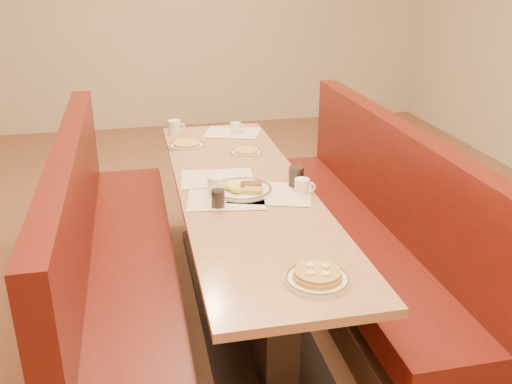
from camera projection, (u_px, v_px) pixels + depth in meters
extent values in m
plane|color=#9E6647|center=(245.00, 305.00, 3.36)|extent=(8.00, 8.00, 0.00)
cube|color=beige|center=(175.00, 5.00, 6.44)|extent=(6.00, 0.04, 2.80)
cube|color=black|center=(245.00, 301.00, 3.35)|extent=(0.55, 1.88, 0.06)
cube|color=black|center=(244.00, 252.00, 3.23)|extent=(0.15, 1.75, 0.71)
cube|color=tan|center=(244.00, 191.00, 3.08)|extent=(0.70, 2.50, 0.04)
cube|color=#4C3326|center=(127.00, 305.00, 3.19)|extent=(0.55, 2.50, 0.20)
cube|color=#5E1210|center=(122.00, 262.00, 3.09)|extent=(0.55, 2.50, 0.16)
cube|color=#5E1210|center=(72.00, 201.00, 2.90)|extent=(0.12, 2.50, 0.60)
cube|color=#4C3326|center=(354.00, 278.00, 3.46)|extent=(0.55, 2.50, 0.20)
cube|color=#5E1210|center=(357.00, 238.00, 3.35)|extent=(0.55, 2.50, 0.16)
cube|color=#5E1210|center=(397.00, 175.00, 3.25)|extent=(0.12, 2.50, 0.60)
cube|color=beige|center=(226.00, 199.00, 2.92)|extent=(0.43, 0.35, 0.00)
cube|color=beige|center=(270.00, 193.00, 2.99)|extent=(0.50, 0.44, 0.00)
cube|color=beige|center=(217.00, 178.00, 3.19)|extent=(0.43, 0.34, 0.00)
cube|color=beige|center=(232.00, 133.00, 4.03)|extent=(0.44, 0.39, 0.00)
cylinder|color=white|center=(317.00, 280.00, 2.18)|extent=(0.25, 0.25, 0.02)
torus|color=brown|center=(317.00, 278.00, 2.18)|extent=(0.25, 0.25, 0.01)
cylinder|color=#D99A4E|center=(318.00, 276.00, 2.18)|extent=(0.19, 0.19, 0.02)
cylinder|color=#D99A4E|center=(318.00, 272.00, 2.17)|extent=(0.18, 0.18, 0.01)
cylinder|color=#F4E79F|center=(325.00, 266.00, 2.19)|extent=(0.03, 0.03, 0.01)
cylinder|color=#F4E79F|center=(310.00, 265.00, 2.19)|extent=(0.03, 0.03, 0.01)
cylinder|color=#F4E79F|center=(310.00, 273.00, 2.14)|extent=(0.03, 0.03, 0.01)
cylinder|color=#F4E79F|center=(326.00, 274.00, 2.14)|extent=(0.03, 0.03, 0.01)
cylinder|color=white|center=(243.00, 190.00, 3.01)|extent=(0.32, 0.32, 0.02)
torus|color=brown|center=(243.00, 188.00, 3.01)|extent=(0.31, 0.31, 0.01)
ellipsoid|color=yellow|center=(231.00, 186.00, 2.99)|extent=(0.08, 0.08, 0.04)
ellipsoid|color=yellow|center=(237.00, 189.00, 2.95)|extent=(0.07, 0.07, 0.04)
ellipsoid|color=yellow|center=(230.00, 183.00, 3.03)|extent=(0.06, 0.06, 0.03)
cylinder|color=brown|center=(251.00, 185.00, 3.02)|extent=(0.12, 0.04, 0.02)
cylinder|color=brown|center=(251.00, 183.00, 3.05)|extent=(0.12, 0.04, 0.02)
cube|color=gold|center=(253.00, 190.00, 2.96)|extent=(0.11, 0.10, 0.02)
cylinder|color=white|center=(246.00, 153.00, 3.59)|extent=(0.21, 0.21, 0.02)
torus|color=brown|center=(246.00, 152.00, 3.59)|extent=(0.21, 0.21, 0.01)
cylinder|color=#EDB353|center=(246.00, 151.00, 3.58)|extent=(0.15, 0.15, 0.02)
ellipsoid|color=yellow|center=(242.00, 149.00, 3.59)|extent=(0.04, 0.04, 0.02)
cylinder|color=white|center=(187.00, 146.00, 3.71)|extent=(0.24, 0.24, 0.02)
torus|color=brown|center=(187.00, 145.00, 3.71)|extent=(0.24, 0.24, 0.01)
cylinder|color=#EDB353|center=(187.00, 144.00, 3.71)|extent=(0.17, 0.17, 0.02)
ellipsoid|color=yellow|center=(182.00, 142.00, 3.72)|extent=(0.05, 0.05, 0.03)
cylinder|color=white|center=(302.00, 187.00, 2.98)|extent=(0.08, 0.08, 0.08)
torus|color=white|center=(310.00, 187.00, 2.97)|extent=(0.06, 0.03, 0.06)
cylinder|color=black|center=(302.00, 180.00, 2.96)|extent=(0.07, 0.07, 0.01)
cylinder|color=white|center=(216.00, 185.00, 2.97)|extent=(0.09, 0.09, 0.10)
torus|color=white|center=(224.00, 183.00, 3.00)|extent=(0.07, 0.04, 0.07)
cylinder|color=black|center=(216.00, 178.00, 2.96)|extent=(0.08, 0.08, 0.01)
cylinder|color=white|center=(236.00, 128.00, 4.01)|extent=(0.07, 0.07, 0.08)
torus|color=white|center=(241.00, 128.00, 4.01)|extent=(0.06, 0.02, 0.05)
cylinder|color=black|center=(236.00, 124.00, 3.99)|extent=(0.06, 0.06, 0.01)
cylinder|color=white|center=(174.00, 127.00, 4.00)|extent=(0.09, 0.09, 0.09)
torus|color=white|center=(181.00, 127.00, 3.99)|extent=(0.07, 0.04, 0.07)
cylinder|color=black|center=(174.00, 121.00, 3.98)|extent=(0.08, 0.08, 0.01)
cylinder|color=black|center=(218.00, 199.00, 2.82)|extent=(0.06, 0.06, 0.09)
cylinder|color=silver|center=(218.00, 199.00, 2.82)|extent=(0.07, 0.07, 0.09)
cylinder|color=black|center=(296.00, 177.00, 3.07)|extent=(0.08, 0.08, 0.11)
cylinder|color=silver|center=(296.00, 177.00, 3.07)|extent=(0.08, 0.08, 0.11)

